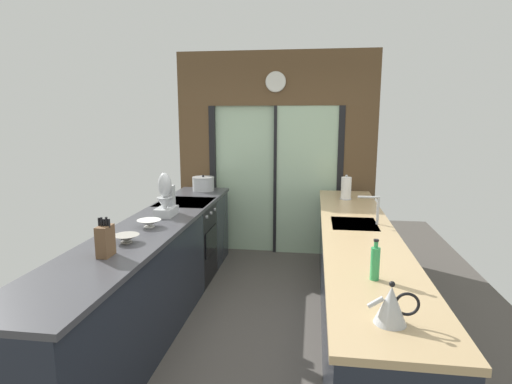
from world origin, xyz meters
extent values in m
cube|color=#4C4742|center=(0.00, 0.60, -0.01)|extent=(5.04, 7.60, 0.02)
cube|color=brown|center=(0.00, 2.40, 2.35)|extent=(2.64, 0.08, 0.70)
cube|color=#B2D1AD|center=(-0.42, 2.42, 1.00)|extent=(0.80, 0.02, 2.00)
cube|color=#B2D1AD|center=(0.42, 2.38, 1.00)|extent=(0.80, 0.02, 2.00)
cube|color=black|center=(-0.86, 2.40, 1.00)|extent=(0.08, 0.10, 2.00)
cube|color=black|center=(0.86, 2.40, 1.00)|extent=(0.08, 0.10, 2.00)
cube|color=black|center=(0.00, 2.40, 1.00)|extent=(0.04, 0.10, 2.00)
cube|color=brown|center=(-1.11, 2.40, 1.00)|extent=(0.42, 0.08, 2.00)
cube|color=brown|center=(1.11, 2.40, 1.00)|extent=(0.42, 0.08, 2.00)
cylinder|color=white|center=(0.00, 2.34, 2.30)|extent=(0.25, 0.03, 0.25)
torus|color=beige|center=(0.00, 2.34, 2.30)|extent=(0.27, 0.02, 0.27)
cube|color=#1E232D|center=(-0.91, -0.33, 0.44)|extent=(0.58, 2.55, 0.88)
cube|color=#1E232D|center=(-0.91, 1.88, 0.44)|extent=(0.58, 0.65, 0.88)
cube|color=#3D3D42|center=(-0.91, 0.30, 0.90)|extent=(0.62, 3.80, 0.04)
cube|color=#1E232D|center=(0.91, 0.30, 0.44)|extent=(0.58, 3.80, 0.88)
cube|color=tan|center=(0.91, 0.30, 0.90)|extent=(0.62, 3.80, 0.04)
cube|color=#B7BABC|center=(0.89, 0.55, 0.90)|extent=(0.40, 0.48, 0.05)
cylinder|color=#B7BABC|center=(1.09, 0.55, 1.05)|extent=(0.02, 0.02, 0.25)
cylinder|color=#B7BABC|center=(1.00, 0.55, 1.16)|extent=(0.18, 0.02, 0.02)
cube|color=black|center=(-0.91, 1.25, 0.44)|extent=(0.58, 0.60, 0.88)
cube|color=black|center=(-0.61, 1.25, 0.48)|extent=(0.01, 0.48, 0.28)
cube|color=black|center=(-0.91, 1.25, 0.91)|extent=(0.58, 0.60, 0.03)
cylinder|color=#B7BABC|center=(-0.61, 1.07, 0.80)|extent=(0.02, 0.04, 0.04)
cylinder|color=#B7BABC|center=(-0.61, 1.25, 0.80)|extent=(0.02, 0.04, 0.04)
cylinder|color=#B7BABC|center=(-0.61, 1.43, 0.80)|extent=(0.02, 0.04, 0.04)
cylinder|color=gray|center=(-0.89, -0.27, 0.92)|extent=(0.09, 0.09, 0.01)
cone|color=gray|center=(-0.89, -0.27, 0.95)|extent=(0.20, 0.20, 0.05)
cylinder|color=silver|center=(-0.89, 0.18, 0.92)|extent=(0.09, 0.09, 0.01)
cone|color=silver|center=(-0.89, 0.18, 0.96)|extent=(0.21, 0.21, 0.06)
cube|color=brown|center=(-0.89, -0.59, 1.03)|extent=(0.08, 0.14, 0.22)
cylinder|color=black|center=(-0.93, -0.59, 1.16)|extent=(0.02, 0.02, 0.07)
cylinder|color=black|center=(-0.91, -0.59, 1.16)|extent=(0.02, 0.02, 0.07)
cylinder|color=black|center=(-0.89, -0.59, 1.16)|extent=(0.02, 0.02, 0.06)
cylinder|color=black|center=(-0.87, -0.59, 1.16)|extent=(0.02, 0.02, 0.07)
cylinder|color=black|center=(-0.85, -0.59, 1.16)|extent=(0.02, 0.02, 0.06)
cube|color=#B7BABC|center=(-0.89, 0.60, 0.96)|extent=(0.17, 0.26, 0.08)
cube|color=#B7BABC|center=(-0.89, 0.70, 1.10)|extent=(0.10, 0.08, 0.20)
ellipsoid|color=#B7BABC|center=(-0.89, 0.59, 1.22)|extent=(0.13, 0.12, 0.24)
cone|color=#B7BABC|center=(-0.89, 0.57, 1.04)|extent=(0.15, 0.15, 0.13)
cylinder|color=#B7BABC|center=(-0.89, 1.97, 1.00)|extent=(0.28, 0.28, 0.16)
cylinder|color=#B7BABC|center=(-0.89, 1.97, 1.09)|extent=(0.28, 0.28, 0.01)
sphere|color=black|center=(-0.89, 1.97, 1.11)|extent=(0.03, 0.03, 0.03)
cone|color=#B7BABC|center=(0.89, -1.29, 1.01)|extent=(0.15, 0.15, 0.18)
sphere|color=black|center=(0.89, -1.29, 1.11)|extent=(0.03, 0.03, 0.03)
cylinder|color=#B7BABC|center=(0.82, -1.29, 1.02)|extent=(0.08, 0.02, 0.07)
torus|color=black|center=(0.96, -1.29, 1.02)|extent=(0.12, 0.01, 0.12)
cylinder|color=#339E56|center=(0.89, -0.76, 1.02)|extent=(0.05, 0.05, 0.20)
cylinder|color=#339E56|center=(0.89, -0.76, 1.14)|extent=(0.02, 0.02, 0.04)
cylinder|color=black|center=(0.89, -0.76, 1.16)|extent=(0.03, 0.03, 0.01)
cylinder|color=#B7BABC|center=(0.89, 1.65, 0.93)|extent=(0.13, 0.13, 0.01)
cylinder|color=white|center=(0.89, 1.65, 1.06)|extent=(0.12, 0.12, 0.25)
sphere|color=#B7BABC|center=(0.89, 1.65, 1.19)|extent=(0.03, 0.03, 0.03)
camera|label=1|loc=(0.52, -3.16, 1.88)|focal=29.20mm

